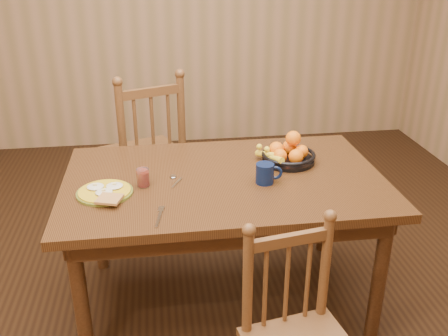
{
  "coord_description": "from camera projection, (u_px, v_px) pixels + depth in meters",
  "views": [
    {
      "loc": [
        -0.32,
        -2.25,
        1.82
      ],
      "look_at": [
        0.0,
        0.0,
        0.8
      ],
      "focal_mm": 40.0,
      "sensor_mm": 36.0,
      "label": 1
    }
  ],
  "objects": [
    {
      "name": "room",
      "position": [
        224.0,
        58.0,
        2.26
      ],
      "size": [
        4.52,
        5.02,
        2.72
      ],
      "color": "black",
      "rests_on": "ground"
    },
    {
      "name": "dining_table",
      "position": [
        224.0,
        192.0,
        2.55
      ],
      "size": [
        1.6,
        1.0,
        0.75
      ],
      "color": "black",
      "rests_on": "ground"
    },
    {
      "name": "chair_far",
      "position": [
        145.0,
        153.0,
        3.38
      ],
      "size": [
        0.63,
        0.62,
        1.08
      ],
      "rotation": [
        0.0,
        0.0,
        3.51
      ],
      "color": "#4C2E16",
      "rests_on": "ground"
    },
    {
      "name": "breakfast_plate",
      "position": [
        105.0,
        192.0,
        2.33
      ],
      "size": [
        0.26,
        0.3,
        0.04
      ],
      "color": "#59601E",
      "rests_on": "dining_table"
    },
    {
      "name": "fork",
      "position": [
        160.0,
        215.0,
        2.15
      ],
      "size": [
        0.05,
        0.18,
        0.0
      ],
      "rotation": [
        0.0,
        0.0,
        -0.17
      ],
      "color": "silver",
      "rests_on": "dining_table"
    },
    {
      "name": "spoon",
      "position": [
        174.0,
        178.0,
        2.49
      ],
      "size": [
        0.06,
        0.15,
        0.01
      ],
      "rotation": [
        0.0,
        0.0,
        -0.46
      ],
      "color": "silver",
      "rests_on": "dining_table"
    },
    {
      "name": "coffee_mug",
      "position": [
        266.0,
        173.0,
        2.43
      ],
      "size": [
        0.13,
        0.09,
        0.1
      ],
      "color": "#091434",
      "rests_on": "dining_table"
    },
    {
      "name": "juice_glass",
      "position": [
        143.0,
        178.0,
        2.4
      ],
      "size": [
        0.06,
        0.06,
        0.09
      ],
      "color": "silver",
      "rests_on": "dining_table"
    },
    {
      "name": "fruit_bowl",
      "position": [
        288.0,
        154.0,
        2.67
      ],
      "size": [
        0.32,
        0.29,
        0.17
      ],
      "color": "black",
      "rests_on": "dining_table"
    }
  ]
}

